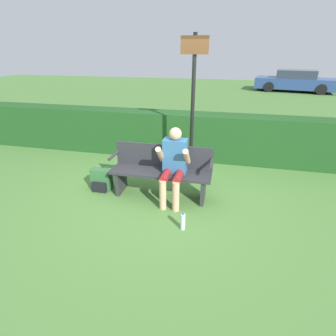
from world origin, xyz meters
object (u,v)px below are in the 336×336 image
at_px(park_bench, 162,170).
at_px(signpost, 193,99).
at_px(water_bottle, 183,222).
at_px(backpack, 101,180).
at_px(person_seated, 174,162).
at_px(parked_car, 295,81).

relative_size(park_bench, signpost, 0.65).
distance_m(water_bottle, signpost, 2.27).
bearing_deg(signpost, backpack, -147.32).
relative_size(park_bench, person_seated, 1.38).
xyz_separation_m(water_bottle, signpost, (-0.16, 1.78, 1.40)).
distance_m(park_bench, water_bottle, 1.10).
bearing_deg(signpost, park_bench, -113.46).
distance_m(backpack, signpost, 2.21).
bearing_deg(water_bottle, signpost, 95.04).
xyz_separation_m(water_bottle, parked_car, (4.30, 14.74, 0.46)).
bearing_deg(parked_car, backpack, -102.16).
bearing_deg(signpost, person_seated, -98.08).
distance_m(park_bench, signpost, 1.43).
bearing_deg(water_bottle, person_seated, 110.76).
bearing_deg(person_seated, signpost, 81.92).
bearing_deg(water_bottle, parked_car, 73.75).
bearing_deg(backpack, person_seated, -1.78).
xyz_separation_m(park_bench, backpack, (-1.10, -0.08, -0.27)).
xyz_separation_m(signpost, parked_car, (4.45, 12.96, -0.93)).
height_order(park_bench, person_seated, person_seated).
bearing_deg(parked_car, person_seated, -97.28).
xyz_separation_m(backpack, parked_car, (5.93, 13.91, 0.40)).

